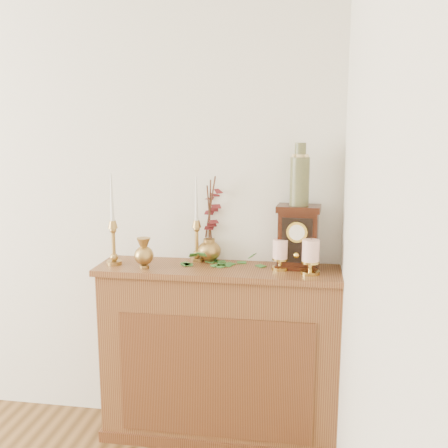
% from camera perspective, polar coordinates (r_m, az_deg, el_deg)
% --- Properties ---
extents(console_shelf, '(1.24, 0.34, 0.93)m').
position_cam_1_polar(console_shelf, '(2.80, -0.46, -14.48)').
color(console_shelf, brown).
rests_on(console_shelf, ground).
extents(candlestick_left, '(0.08, 0.08, 0.46)m').
position_cam_1_polar(candlestick_left, '(2.70, -11.97, -1.21)').
color(candlestick_left, '#A58542').
rests_on(candlestick_left, console_shelf).
extents(candlestick_center, '(0.07, 0.07, 0.44)m').
position_cam_1_polar(candlestick_center, '(2.72, -2.99, -1.08)').
color(candlestick_center, '#A58542').
rests_on(candlestick_center, console_shelf).
extents(bud_vase, '(0.10, 0.10, 0.15)m').
position_cam_1_polar(bud_vase, '(2.62, -8.71, -3.18)').
color(bud_vase, '#A58542').
rests_on(bud_vase, console_shelf).
extents(ginger_jar, '(0.18, 0.20, 0.45)m').
position_cam_1_polar(ginger_jar, '(2.72, -1.31, 0.18)').
color(ginger_jar, '#A58542').
rests_on(ginger_jar, console_shelf).
extents(pillar_candle_left, '(0.08, 0.08, 0.16)m').
position_cam_1_polar(pillar_candle_left, '(2.58, 6.15, -3.14)').
color(pillar_candle_left, gold).
rests_on(pillar_candle_left, console_shelf).
extents(pillar_candle_right, '(0.09, 0.09, 0.18)m').
position_cam_1_polar(pillar_candle_right, '(2.52, 9.41, -3.35)').
color(pillar_candle_right, gold).
rests_on(pillar_candle_right, console_shelf).
extents(ivy_garland, '(0.46, 0.20, 0.08)m').
position_cam_1_polar(ivy_garland, '(2.67, -1.17, -4.23)').
color(ivy_garland, '#2E6627').
rests_on(ivy_garland, console_shelf).
extents(mantel_clock, '(0.22, 0.16, 0.31)m').
position_cam_1_polar(mantel_clock, '(2.61, 8.06, -1.46)').
color(mantel_clock, '#37140B').
rests_on(mantel_clock, console_shelf).
extents(ceramic_vase, '(0.09, 0.09, 0.30)m').
position_cam_1_polar(ceramic_vase, '(2.57, 8.24, 5.02)').
color(ceramic_vase, '#1B372C').
rests_on(ceramic_vase, mantel_clock).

